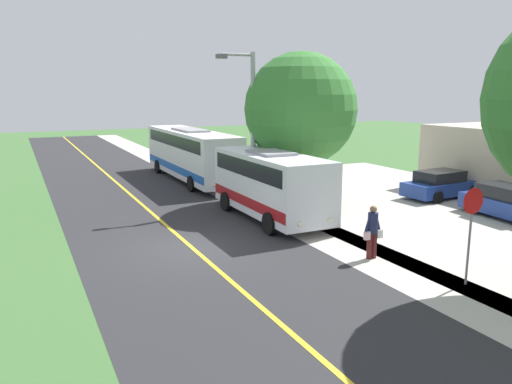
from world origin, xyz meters
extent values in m
plane|color=#3D6633|center=(0.00, 0.00, 0.00)|extent=(120.00, 120.00, 0.00)
cube|color=#28282B|center=(0.00, 0.00, 0.00)|extent=(8.00, 100.00, 0.01)
cube|color=#B2ADA3|center=(-5.20, 0.00, 0.00)|extent=(2.40, 100.00, 0.01)
cube|color=#B2ADA3|center=(-12.40, 3.00, 0.00)|extent=(14.00, 36.00, 0.01)
cube|color=gold|center=(0.00, 0.00, 0.01)|extent=(0.16, 100.00, 0.00)
cube|color=white|center=(-4.51, -2.55, 1.62)|extent=(2.42, 7.20, 2.54)
cube|color=maroon|center=(-4.51, -2.55, 0.90)|extent=(2.46, 7.06, 0.44)
cube|color=black|center=(-4.51, -2.55, 2.34)|extent=(2.46, 6.48, 0.70)
cube|color=gray|center=(-4.51, -2.55, 2.95)|extent=(1.45, 2.16, 0.12)
cylinder|color=black|center=(-5.72, -0.31, 0.45)|extent=(0.25, 0.90, 0.90)
cylinder|color=black|center=(-3.30, -0.31, 0.45)|extent=(0.25, 0.90, 0.90)
cylinder|color=black|center=(-5.72, -4.78, 0.45)|extent=(0.25, 0.90, 0.90)
cylinder|color=black|center=(-3.30, -4.78, 0.45)|extent=(0.25, 0.90, 0.90)
sphere|color=#F2EACC|center=(-5.17, 1.07, 0.70)|extent=(0.20, 0.20, 0.20)
sphere|color=#F2EACC|center=(-3.84, 1.07, 0.70)|extent=(0.20, 0.20, 0.20)
cube|color=white|center=(-4.50, -13.50, 1.74)|extent=(2.40, 11.70, 2.78)
cube|color=blue|center=(-4.50, -13.50, 0.90)|extent=(2.44, 11.46, 0.44)
cube|color=black|center=(-4.50, -13.50, 2.58)|extent=(2.44, 10.53, 0.70)
cube|color=gray|center=(-4.50, -13.50, 3.19)|extent=(1.44, 3.51, 0.12)
cylinder|color=black|center=(-5.70, -9.87, 0.45)|extent=(0.25, 0.90, 0.90)
cylinder|color=black|center=(-3.30, -9.87, 0.45)|extent=(0.25, 0.90, 0.90)
cylinder|color=black|center=(-5.70, -17.12, 0.45)|extent=(0.25, 0.90, 0.90)
cylinder|color=black|center=(-3.30, -17.12, 0.45)|extent=(0.25, 0.90, 0.90)
sphere|color=#F2EACC|center=(-5.16, -7.63, 0.70)|extent=(0.20, 0.20, 0.20)
sphere|color=#F2EACC|center=(-3.84, -7.63, 0.70)|extent=(0.20, 0.20, 0.20)
cylinder|color=#4C1919|center=(-5.19, 3.71, 0.44)|extent=(0.18, 0.18, 0.89)
cylinder|color=#4C1919|center=(-4.99, 3.71, 0.44)|extent=(0.18, 0.18, 0.89)
cylinder|color=#1E2347|center=(-5.09, 3.71, 1.24)|extent=(0.34, 0.34, 0.70)
sphere|color=#8C664C|center=(-5.09, 3.71, 1.71)|extent=(0.24, 0.24, 0.24)
cylinder|color=#1E2347|center=(-5.27, 3.71, 1.27)|extent=(0.29, 0.10, 0.63)
cube|color=white|center=(-5.35, 3.76, 0.84)|extent=(0.20, 0.12, 0.28)
cylinder|color=#1E2347|center=(-4.91, 3.71, 1.27)|extent=(0.29, 0.10, 0.63)
cube|color=beige|center=(-4.83, 3.76, 0.84)|extent=(0.20, 0.12, 0.28)
cylinder|color=slate|center=(-6.10, 6.77, 1.10)|extent=(0.07, 0.07, 2.20)
cylinder|color=red|center=(-6.10, 6.79, 2.50)|extent=(0.76, 0.03, 0.76)
cylinder|color=#9E9EA3|center=(-5.00, -5.36, 3.68)|extent=(0.24, 0.24, 7.37)
cylinder|color=#9E9EA3|center=(-4.20, -5.36, 7.22)|extent=(1.60, 0.14, 0.14)
cube|color=#59595B|center=(-3.40, -5.36, 7.12)|extent=(0.50, 0.24, 0.20)
cube|color=navy|center=(-14.78, -2.57, 0.53)|extent=(4.52, 2.12, 0.70)
cube|color=black|center=(-14.58, -2.56, 1.17)|extent=(2.53, 1.71, 0.57)
cylinder|color=black|center=(-16.07, -3.57, 0.32)|extent=(0.65, 0.27, 0.64)
cylinder|color=black|center=(-16.21, -1.78, 0.32)|extent=(0.65, 0.27, 0.64)
cylinder|color=black|center=(-13.35, -3.37, 0.32)|extent=(0.65, 0.27, 0.64)
cylinder|color=black|center=(-13.49, -1.57, 0.32)|extent=(0.65, 0.27, 0.64)
cube|color=navy|center=(-14.05, 2.09, 0.53)|extent=(2.15, 4.53, 0.70)
cube|color=black|center=(-14.07, 1.90, 1.17)|extent=(1.72, 2.54, 0.57)
cylinder|color=black|center=(-15.06, 0.81, 0.32)|extent=(0.27, 0.66, 0.64)
cylinder|color=black|center=(-13.27, 0.66, 0.32)|extent=(0.27, 0.66, 0.64)
cylinder|color=#4C3826|center=(-7.40, -4.94, 1.29)|extent=(0.36, 0.36, 2.58)
sphere|color=#387A33|center=(-7.40, -4.94, 4.68)|extent=(5.60, 5.60, 5.60)
camera|label=1|loc=(5.40, 16.43, 5.54)|focal=34.85mm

